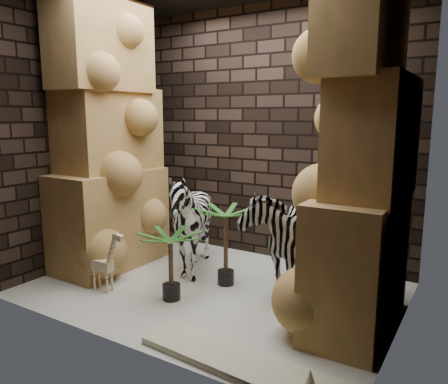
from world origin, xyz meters
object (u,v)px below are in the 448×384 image
Objects in this scene: surfboard at (239,362)px; palm_front at (226,246)px; giraffe_toy at (102,258)px; palm_back at (171,265)px; zebra_left at (191,228)px; zebra_right at (281,228)px.

palm_front is at bearing 128.84° from surfboard.
palm_back reaches higher than giraffe_toy.
palm_front reaches higher than palm_back.
zebra_right is at bearing 28.11° from zebra_left.
zebra_left is 0.97m from giraffe_toy.
palm_front reaches higher than surfboard.
zebra_left is at bearing 56.17° from giraffe_toy.
zebra_left is 1.87m from surfboard.
palm_front is at bearing 67.21° from palm_back.
palm_front is (0.96, 0.78, 0.08)m from giraffe_toy.
surfboard is (1.31, -1.24, -0.50)m from zebra_left.
zebra_left reaches higher than palm_front.
surfboard is at bearing -90.47° from zebra_right.
zebra_left reaches higher than palm_back.
giraffe_toy is 0.99× the size of palm_back.
surfboard is (0.32, -1.40, -0.60)m from zebra_right.
giraffe_toy reaches higher than surfboard.
giraffe_toy is at bearing -165.16° from palm_back.
surfboard is (0.84, -1.21, -0.39)m from palm_front.
surfboard is at bearing -24.73° from zebra_left.
surfboard is (1.09, -0.62, -0.31)m from palm_back.
zebra_right is 0.82× the size of surfboard.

